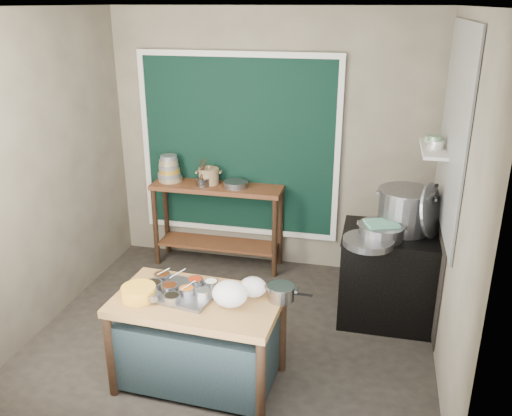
% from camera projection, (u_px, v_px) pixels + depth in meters
% --- Properties ---
extents(floor, '(3.50, 3.00, 0.02)m').
position_uv_depth(floor, '(236.00, 331.00, 4.99)').
color(floor, '#2E2923').
rests_on(floor, ground).
extents(back_wall, '(3.50, 0.02, 2.80)m').
position_uv_depth(back_wall, '(271.00, 143.00, 5.86)').
color(back_wall, '#7A705E').
rests_on(back_wall, floor).
extents(left_wall, '(0.02, 3.00, 2.80)m').
position_uv_depth(left_wall, '(45.00, 172.00, 4.86)').
color(left_wall, '#7A705E').
rests_on(left_wall, floor).
extents(right_wall, '(0.02, 3.00, 2.80)m').
position_uv_depth(right_wall, '(457.00, 203.00, 4.11)').
color(right_wall, '#7A705E').
rests_on(right_wall, floor).
extents(ceiling, '(3.50, 3.00, 0.02)m').
position_uv_depth(ceiling, '(231.00, 5.00, 3.98)').
color(ceiling, '#7A705E').
rests_on(ceiling, back_wall).
extents(curtain_panel, '(2.10, 0.02, 1.90)m').
position_uv_depth(curtain_panel, '(238.00, 147.00, 5.91)').
color(curtain_panel, black).
rests_on(curtain_panel, back_wall).
extents(curtain_frame, '(2.22, 0.03, 2.02)m').
position_uv_depth(curtain_frame, '(238.00, 147.00, 5.91)').
color(curtain_frame, beige).
rests_on(curtain_frame, back_wall).
extents(tile_panel, '(0.02, 1.70, 1.70)m').
position_uv_depth(tile_panel, '(454.00, 129.00, 4.45)').
color(tile_panel, '#B2B2AA').
rests_on(tile_panel, right_wall).
extents(soot_patch, '(0.01, 1.30, 1.30)m').
position_uv_depth(soot_patch, '(437.00, 251.00, 4.95)').
color(soot_patch, black).
rests_on(soot_patch, right_wall).
extents(wall_shelf, '(0.22, 0.70, 0.03)m').
position_uv_depth(wall_shelf, '(434.00, 149.00, 4.84)').
color(wall_shelf, beige).
rests_on(wall_shelf, right_wall).
extents(prep_table, '(1.28, 0.78, 0.75)m').
position_uv_depth(prep_table, '(199.00, 341.00, 4.19)').
color(prep_table, brown).
rests_on(prep_table, floor).
extents(back_counter, '(1.45, 0.40, 0.95)m').
position_uv_depth(back_counter, '(218.00, 225.00, 6.10)').
color(back_counter, '#592C19').
rests_on(back_counter, floor).
extents(stove_block, '(0.90, 0.68, 0.85)m').
position_uv_depth(stove_block, '(390.00, 278.00, 5.04)').
color(stove_block, black).
rests_on(stove_block, floor).
extents(stove_top, '(0.92, 0.69, 0.03)m').
position_uv_depth(stove_top, '(395.00, 234.00, 4.89)').
color(stove_top, black).
rests_on(stove_top, stove_block).
extents(condiment_tray, '(0.65, 0.51, 0.03)m').
position_uv_depth(condiment_tray, '(179.00, 291.00, 4.13)').
color(condiment_tray, gray).
rests_on(condiment_tray, prep_table).
extents(condiment_bowls, '(0.55, 0.42, 0.06)m').
position_uv_depth(condiment_bowls, '(176.00, 287.00, 4.11)').
color(condiment_bowls, gray).
rests_on(condiment_bowls, condiment_tray).
extents(yellow_basin, '(0.27, 0.27, 0.10)m').
position_uv_depth(yellow_basin, '(139.00, 293.00, 4.04)').
color(yellow_basin, orange).
rests_on(yellow_basin, prep_table).
extents(saucepan, '(0.22, 0.22, 0.11)m').
position_uv_depth(saucepan, '(281.00, 293.00, 4.02)').
color(saucepan, gray).
rests_on(saucepan, prep_table).
extents(plastic_bag_a, '(0.28, 0.24, 0.20)m').
position_uv_depth(plastic_bag_a, '(230.00, 294.00, 3.93)').
color(plastic_bag_a, white).
rests_on(plastic_bag_a, prep_table).
extents(plastic_bag_b, '(0.22, 0.20, 0.15)m').
position_uv_depth(plastic_bag_b, '(253.00, 287.00, 4.06)').
color(plastic_bag_b, white).
rests_on(plastic_bag_b, prep_table).
extents(bowl_stack, '(0.26, 0.26, 0.30)m').
position_uv_depth(bowl_stack, '(169.00, 170.00, 6.02)').
color(bowl_stack, tan).
rests_on(bowl_stack, back_counter).
extents(utensil_cup, '(0.21, 0.21, 0.09)m').
position_uv_depth(utensil_cup, '(203.00, 182.00, 5.89)').
color(utensil_cup, gray).
rests_on(utensil_cup, back_counter).
extents(ceramic_crock, '(0.28, 0.28, 0.16)m').
position_uv_depth(ceramic_crock, '(209.00, 177.00, 5.95)').
color(ceramic_crock, olive).
rests_on(ceramic_crock, back_counter).
extents(wide_bowl, '(0.34, 0.34, 0.07)m').
position_uv_depth(wide_bowl, '(236.00, 184.00, 5.86)').
color(wide_bowl, gray).
rests_on(wide_bowl, back_counter).
extents(stock_pot, '(0.56, 0.56, 0.39)m').
position_uv_depth(stock_pot, '(404.00, 210.00, 4.87)').
color(stock_pot, gray).
rests_on(stock_pot, stove_top).
extents(pot_lid, '(0.30, 0.51, 0.49)m').
position_uv_depth(pot_lid, '(431.00, 210.00, 4.74)').
color(pot_lid, gray).
rests_on(pot_lid, stove_top).
extents(steamer, '(0.50, 0.50, 0.13)m').
position_uv_depth(steamer, '(381.00, 232.00, 4.74)').
color(steamer, gray).
rests_on(steamer, stove_top).
extents(green_cloth, '(0.33, 0.29, 0.02)m').
position_uv_depth(green_cloth, '(382.00, 223.00, 4.71)').
color(green_cloth, '#569A71').
rests_on(green_cloth, steamer).
extents(shallow_pan, '(0.56, 0.56, 0.06)m').
position_uv_depth(shallow_pan, '(368.00, 242.00, 4.63)').
color(shallow_pan, gray).
rests_on(shallow_pan, stove_top).
extents(shelf_bowl_stack, '(0.14, 0.14, 0.11)m').
position_uv_depth(shelf_bowl_stack, '(435.00, 143.00, 4.77)').
color(shelf_bowl_stack, silver).
rests_on(shelf_bowl_stack, wall_shelf).
extents(shelf_bowl_green, '(0.20, 0.20, 0.05)m').
position_uv_depth(shelf_bowl_green, '(433.00, 139.00, 5.00)').
color(shelf_bowl_green, gray).
rests_on(shelf_bowl_green, wall_shelf).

